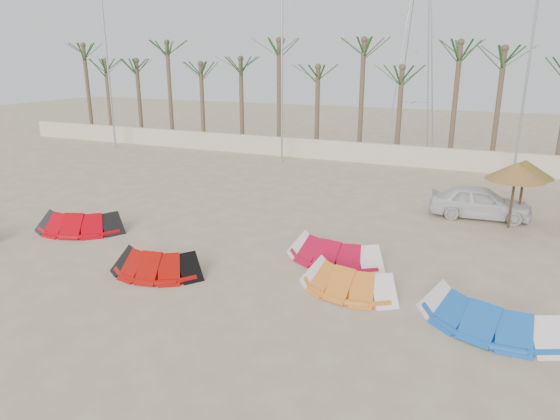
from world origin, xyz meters
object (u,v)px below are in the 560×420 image
at_px(kite_red_mid, 161,260).
at_px(kite_red_right, 336,248).
at_px(parasol_left, 525,169).
at_px(car, 480,202).
at_px(parasol_mid, 516,171).
at_px(kite_red_left, 84,220).
at_px(kite_orange, 350,276).
at_px(kite_blue, 489,310).

distance_m(kite_red_mid, kite_red_right, 5.83).
bearing_deg(parasol_left, kite_red_mid, -136.17).
distance_m(parasol_left, car, 2.22).
height_order(parasol_left, parasol_mid, parasol_mid).
height_order(kite_red_left, kite_red_mid, same).
xyz_separation_m(parasol_left, parasol_mid, (-0.34, -0.91, 0.04)).
bearing_deg(kite_red_mid, car, 48.47).
distance_m(kite_orange, kite_blue, 3.89).
bearing_deg(parasol_mid, kite_blue, -93.35).
relative_size(parasol_left, car, 0.65).
xyz_separation_m(kite_red_mid, car, (9.04, 10.21, 0.28)).
xyz_separation_m(kite_red_left, parasol_mid, (15.56, 7.06, 1.93)).
bearing_deg(parasol_mid, kite_orange, -118.53).
bearing_deg(kite_orange, parasol_left, 62.24).
height_order(kite_red_mid, kite_red_right, same).
bearing_deg(kite_red_right, kite_red_left, -173.77).
distance_m(kite_red_mid, car, 13.64).
height_order(kite_red_left, car, car).
height_order(kite_red_right, kite_blue, same).
height_order(kite_orange, parasol_mid, parasol_mid).
height_order(kite_blue, parasol_mid, parasol_mid).
bearing_deg(parasol_left, car, 177.81).
xyz_separation_m(kite_red_left, kite_red_mid, (5.33, -2.18, -0.00)).
height_order(kite_red_right, kite_orange, same).
xyz_separation_m(kite_red_left, kite_red_right, (10.15, 1.11, -0.00)).
distance_m(kite_red_left, parasol_mid, 17.19).
relative_size(kite_red_left, kite_red_mid, 1.19).
distance_m(kite_red_left, kite_red_right, 10.21).
xyz_separation_m(kite_red_mid, kite_orange, (5.88, 1.23, 0.00)).
xyz_separation_m(kite_red_mid, kite_red_right, (4.82, 3.29, 0.00)).
relative_size(kite_blue, parasol_mid, 1.44).
relative_size(kite_red_mid, car, 0.78).
height_order(kite_red_left, parasol_left, parasol_left).
xyz_separation_m(kite_red_right, parasol_left, (5.75, 6.86, 1.89)).
distance_m(kite_red_mid, kite_blue, 9.75).
relative_size(kite_red_right, car, 0.86).
bearing_deg(kite_blue, kite_orange, 171.80).
bearing_deg(kite_blue, car, 94.14).
relative_size(kite_red_mid, kite_red_right, 0.90).
xyz_separation_m(kite_blue, parasol_left, (0.84, 9.47, 1.89)).
relative_size(kite_red_left, parasol_mid, 1.40).
bearing_deg(kite_red_right, parasol_left, 50.03).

